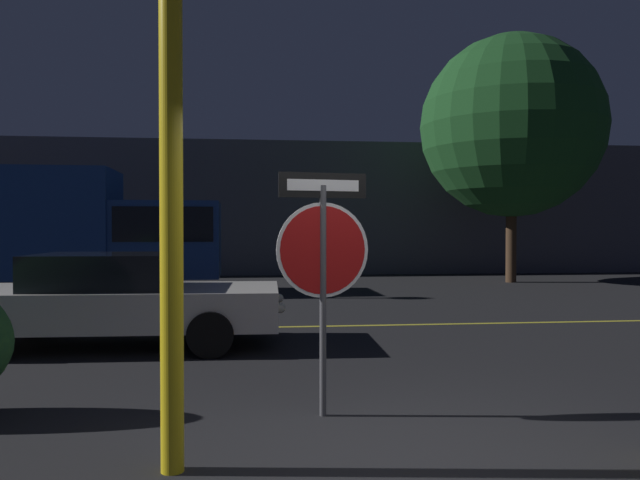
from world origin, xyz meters
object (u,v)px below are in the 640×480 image
object	(u,v)px
yellow_pole_left	(171,222)
delivery_truck	(79,229)
stop_sign	(323,249)
tree_0	(512,127)
passing_car_2	(112,299)

from	to	relation	value
yellow_pole_left	delivery_truck	xyz separation A→B (m)	(-3.82, 12.15, -0.05)
stop_sign	tree_0	xyz separation A→B (m)	(7.34, 12.94, 3.30)
passing_car_2	stop_sign	bearing A→B (deg)	37.55
yellow_pole_left	delivery_truck	bearing A→B (deg)	107.43
delivery_truck	passing_car_2	bearing A→B (deg)	16.71
stop_sign	delivery_truck	world-z (taller)	delivery_truck
yellow_pole_left	passing_car_2	bearing A→B (deg)	106.60
yellow_pole_left	delivery_truck	world-z (taller)	yellow_pole_left
tree_0	stop_sign	bearing A→B (deg)	-119.57
yellow_pole_left	passing_car_2	xyz separation A→B (m)	(-1.40, 4.70, -1.03)
passing_car_2	tree_0	world-z (taller)	tree_0
delivery_truck	tree_0	size ratio (longest dim) A/B	0.93
passing_car_2	delivery_truck	bearing A→B (deg)	-160.35
stop_sign	tree_0	distance (m)	15.24
delivery_truck	tree_0	world-z (taller)	tree_0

